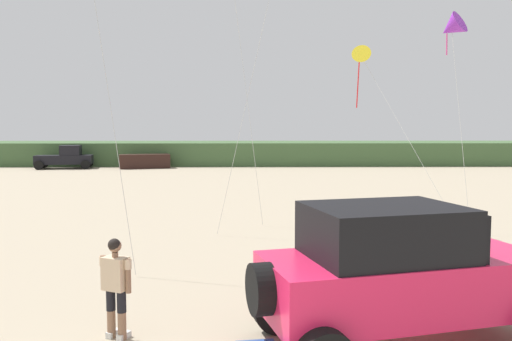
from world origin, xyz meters
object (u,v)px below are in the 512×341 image
distant_pickup (66,158)px  kite_green_box (451,28)px  jeep (400,272)px  distant_sedan (145,161)px  person_watching (116,283)px  kite_pink_ribbon (362,58)px

distant_pickup → kite_green_box: bearing=-48.8°
jeep → distant_sedan: 38.46m
jeep → person_watching: size_ratio=3.01×
distant_sedan → kite_green_box: (16.05, -26.20, 6.37)m
jeep → person_watching: bearing=175.2°
person_watching → distant_pickup: distant_pickup is taller
person_watching → kite_pink_ribbon: (6.93, 13.61, 5.43)m
kite_pink_ribbon → distant_sedan: bearing=120.9°
kite_green_box → kite_pink_ribbon: size_ratio=1.09×
kite_green_box → kite_pink_ribbon: (-2.40, 3.42, -0.60)m
jeep → distant_pickup: jeep is taller
jeep → kite_pink_ribbon: 15.10m
distant_sedan → distant_pickup: bearing=166.6°
distant_sedan → kite_green_box: 31.38m
person_watching → distant_sedan: (-6.72, 36.39, -0.34)m
person_watching → distant_pickup: 38.51m
jeep → kite_pink_ribbon: bearing=80.3°
distant_sedan → kite_green_box: size_ratio=0.56×
distant_sedan → kite_pink_ribbon: size_ratio=0.61×
person_watching → kite_green_box: bearing=47.5°
person_watching → distant_sedan: person_watching is taller
kite_pink_ribbon → person_watching: bearing=-117.0°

